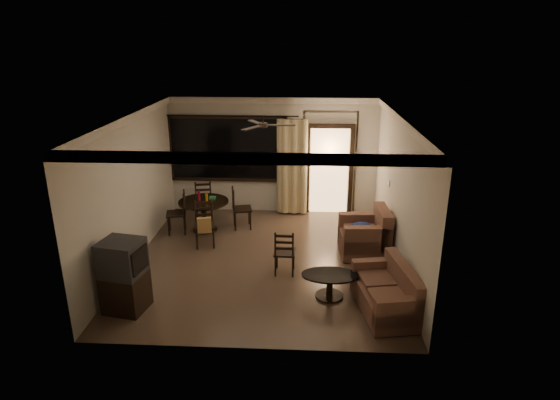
# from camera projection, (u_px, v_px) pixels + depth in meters

# --- Properties ---
(ground) EXTENTS (5.50, 5.50, 0.00)m
(ground) POSITION_uv_depth(u_px,v_px,m) (265.00, 260.00, 9.15)
(ground) COLOR #7F6651
(ground) RESTS_ON ground
(room_shell) EXTENTS (5.50, 6.70, 5.50)m
(room_shell) POSITION_uv_depth(u_px,v_px,m) (298.00, 148.00, 10.18)
(room_shell) COLOR beige
(room_shell) RESTS_ON ground
(dining_table) EXTENTS (1.11, 1.11, 0.91)m
(dining_table) POSITION_uv_depth(u_px,v_px,m) (204.00, 207.00, 10.38)
(dining_table) COLOR black
(dining_table) RESTS_ON ground
(dining_chair_west) EXTENTS (0.50, 0.50, 0.95)m
(dining_chair_west) POSITION_uv_depth(u_px,v_px,m) (177.00, 221.00, 10.33)
(dining_chair_west) COLOR black
(dining_chair_west) RESTS_ON ground
(dining_chair_east) EXTENTS (0.50, 0.50, 0.95)m
(dining_chair_east) POSITION_uv_depth(u_px,v_px,m) (242.00, 216.00, 10.60)
(dining_chair_east) COLOR black
(dining_chair_east) RESTS_ON ground
(dining_chair_south) EXTENTS (0.50, 0.54, 0.95)m
(dining_chair_south) POSITION_uv_depth(u_px,v_px,m) (205.00, 232.00, 9.67)
(dining_chair_south) COLOR black
(dining_chair_south) RESTS_ON ground
(dining_chair_north) EXTENTS (0.50, 0.50, 0.95)m
(dining_chair_north) POSITION_uv_depth(u_px,v_px,m) (204.00, 206.00, 11.20)
(dining_chair_north) COLOR black
(dining_chair_north) RESTS_ON ground
(tv_cabinet) EXTENTS (0.71, 0.66, 1.18)m
(tv_cabinet) POSITION_uv_depth(u_px,v_px,m) (124.00, 276.00, 7.31)
(tv_cabinet) COLOR black
(tv_cabinet) RESTS_ON ground
(sofa) EXTENTS (0.97, 1.51, 0.75)m
(sofa) POSITION_uv_depth(u_px,v_px,m) (388.00, 294.00, 7.37)
(sofa) COLOR #472B21
(sofa) RESTS_ON ground
(armchair) EXTENTS (0.97, 0.97, 0.93)m
(armchair) POSITION_uv_depth(u_px,v_px,m) (367.00, 236.00, 9.29)
(armchair) COLOR #472B21
(armchair) RESTS_ON ground
(coffee_table) EXTENTS (0.95, 0.57, 0.42)m
(coffee_table) POSITION_uv_depth(u_px,v_px,m) (330.00, 282.00, 7.77)
(coffee_table) COLOR black
(coffee_table) RESTS_ON ground
(side_chair) EXTENTS (0.40, 0.40, 0.88)m
(side_chair) POSITION_uv_depth(u_px,v_px,m) (285.00, 260.00, 8.56)
(side_chair) COLOR black
(side_chair) RESTS_ON ground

